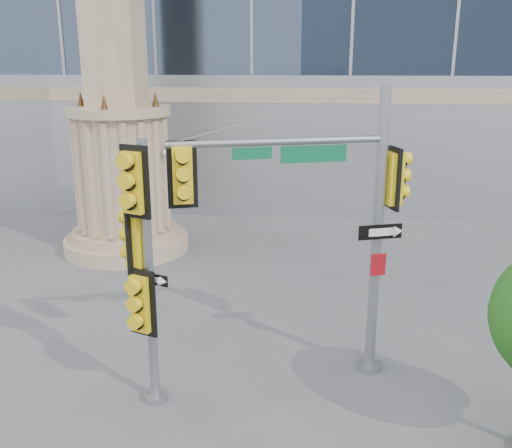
# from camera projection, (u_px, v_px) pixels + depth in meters

# --- Properties ---
(ground) EXTENTS (120.00, 120.00, 0.00)m
(ground) POSITION_uv_depth(u_px,v_px,m) (274.00, 401.00, 11.50)
(ground) COLOR #545456
(ground) RESTS_ON ground
(monument) EXTENTS (4.40, 4.40, 16.60)m
(monument) POSITION_uv_depth(u_px,v_px,m) (117.00, 94.00, 19.16)
(monument) COLOR gray
(monument) RESTS_ON ground
(main_signal_pole) EXTENTS (4.61, 1.86, 6.15)m
(main_signal_pole) POSITION_uv_depth(u_px,v_px,m) (328.00, 206.00, 11.44)
(main_signal_pole) COLOR slate
(main_signal_pole) RESTS_ON ground
(secondary_signal_pole) EXTENTS (0.90, 0.87, 5.28)m
(secondary_signal_pole) POSITION_uv_depth(u_px,v_px,m) (142.00, 256.00, 10.63)
(secondary_signal_pole) COLOR slate
(secondary_signal_pole) RESTS_ON ground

